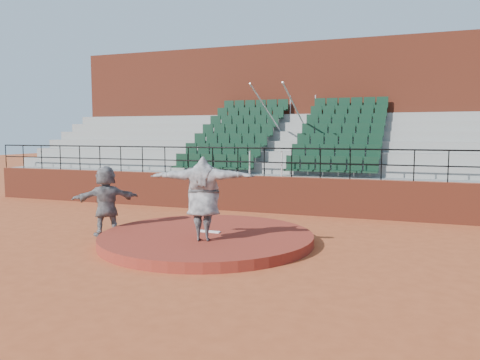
% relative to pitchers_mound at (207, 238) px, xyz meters
% --- Properties ---
extents(ground, '(90.00, 90.00, 0.00)m').
position_rel_pitchers_mound_xyz_m(ground, '(0.00, 0.00, -0.12)').
color(ground, '#A74A25').
rests_on(ground, ground).
extents(pitchers_mound, '(5.50, 5.50, 0.25)m').
position_rel_pitchers_mound_xyz_m(pitchers_mound, '(0.00, 0.00, 0.00)').
color(pitchers_mound, maroon).
rests_on(pitchers_mound, ground).
extents(pitching_rubber, '(0.60, 0.15, 0.03)m').
position_rel_pitchers_mound_xyz_m(pitching_rubber, '(0.00, 0.15, 0.14)').
color(pitching_rubber, white).
rests_on(pitching_rubber, pitchers_mound).
extents(boundary_wall, '(24.00, 0.30, 1.30)m').
position_rel_pitchers_mound_xyz_m(boundary_wall, '(0.00, 5.00, 0.53)').
color(boundary_wall, maroon).
rests_on(boundary_wall, ground).
extents(wall_railing, '(24.04, 0.05, 1.03)m').
position_rel_pitchers_mound_xyz_m(wall_railing, '(0.00, 5.00, 1.90)').
color(wall_railing, black).
rests_on(wall_railing, boundary_wall).
extents(seating_deck, '(24.00, 5.97, 4.63)m').
position_rel_pitchers_mound_xyz_m(seating_deck, '(0.00, 8.65, 1.32)').
color(seating_deck, gray).
rests_on(seating_deck, ground).
extents(press_box_facade, '(24.00, 3.00, 7.10)m').
position_rel_pitchers_mound_xyz_m(press_box_facade, '(0.00, 12.60, 3.43)').
color(press_box_facade, maroon).
rests_on(press_box_facade, ground).
extents(pitcher, '(2.58, 1.37, 2.03)m').
position_rel_pitchers_mound_xyz_m(pitcher, '(0.25, -0.75, 1.14)').
color(pitcher, black).
rests_on(pitcher, pitchers_mound).
extents(fielder, '(1.73, 1.63, 1.94)m').
position_rel_pitchers_mound_xyz_m(fielder, '(-2.99, -0.13, 0.85)').
color(fielder, black).
rests_on(fielder, ground).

